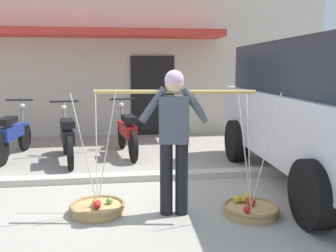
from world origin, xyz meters
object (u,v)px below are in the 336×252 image
(fruit_basket_left_side, at_px, (98,207))
(motorcycle_third_in_row, at_px, (127,132))
(fruit_vendor, at_px, (174,133))
(motorcycle_second_in_row, at_px, (67,137))
(fruit_basket_right_side, at_px, (250,208))
(motorcycle_nearest_shop, at_px, (12,134))
(parked_truck, at_px, (329,108))

(fruit_basket_left_side, xyz_separation_m, motorcycle_third_in_row, (0.43, 2.96, 0.38))
(fruit_vendor, distance_m, motorcycle_second_in_row, 3.18)
(fruit_basket_right_side, bearing_deg, fruit_vendor, 171.39)
(motorcycle_second_in_row, relative_size, motorcycle_third_in_row, 0.99)
(fruit_basket_left_side, bearing_deg, fruit_basket_right_side, -8.77)
(fruit_vendor, bearing_deg, motorcycle_third_in_row, 98.54)
(fruit_basket_left_side, bearing_deg, fruit_vendor, -8.92)
(fruit_vendor, relative_size, motorcycle_second_in_row, 1.00)
(fruit_basket_left_side, relative_size, motorcycle_second_in_row, 0.81)
(motorcycle_nearest_shop, xyz_separation_m, motorcycle_second_in_row, (1.07, -0.42, 0.00))
(fruit_vendor, bearing_deg, motorcycle_nearest_shop, 130.10)
(fruit_vendor, relative_size, fruit_basket_right_side, 1.25)
(motorcycle_nearest_shop, bearing_deg, motorcycle_second_in_row, -21.59)
(parked_truck, bearing_deg, fruit_vendor, -159.87)
(motorcycle_third_in_row, bearing_deg, fruit_basket_left_side, -98.35)
(motorcycle_second_in_row, bearing_deg, fruit_vendor, -59.92)
(fruit_basket_right_side, height_order, parked_truck, parked_truck)
(fruit_basket_left_side, height_order, motorcycle_nearest_shop, fruit_basket_left_side)
(motorcycle_third_in_row, relative_size, parked_truck, 0.37)
(motorcycle_second_in_row, xyz_separation_m, parked_truck, (4.00, -1.82, 0.68))
(motorcycle_third_in_row, bearing_deg, fruit_basket_right_side, -67.17)
(fruit_basket_left_side, bearing_deg, motorcycle_third_in_row, 81.65)
(motorcycle_nearest_shop, distance_m, motorcycle_third_in_row, 2.18)
(fruit_vendor, xyz_separation_m, motorcycle_third_in_row, (-0.47, 3.10, -0.53))
(fruit_basket_left_side, xyz_separation_m, fruit_basket_right_side, (1.80, -0.28, 0.00))
(fruit_vendor, xyz_separation_m, fruit_basket_left_side, (-0.90, 0.14, -0.90))
(motorcycle_second_in_row, distance_m, parked_truck, 4.45)
(fruit_vendor, height_order, motorcycle_second_in_row, fruit_vendor)
(motorcycle_second_in_row, bearing_deg, motorcycle_third_in_row, 19.33)
(fruit_basket_left_side, relative_size, motorcycle_nearest_shop, 0.80)
(motorcycle_nearest_shop, height_order, parked_truck, parked_truck)
(fruit_basket_right_side, distance_m, parked_truck, 2.13)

